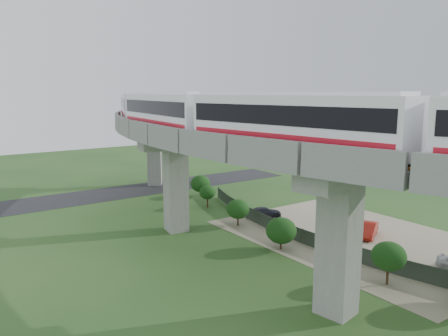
% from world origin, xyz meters
% --- Properties ---
extents(ground, '(160.00, 160.00, 0.00)m').
position_xyz_m(ground, '(0.00, 0.00, 0.00)').
color(ground, '#274C1E').
rests_on(ground, ground).
extents(dirt_lot, '(18.00, 26.00, 0.04)m').
position_xyz_m(dirt_lot, '(14.00, -2.00, 0.02)').
color(dirt_lot, gray).
rests_on(dirt_lot, ground).
extents(asphalt_road, '(60.00, 8.00, 0.03)m').
position_xyz_m(asphalt_road, '(0.00, 30.00, 0.01)').
color(asphalt_road, '#232326').
rests_on(asphalt_road, ground).
extents(viaduct, '(19.58, 73.98, 11.40)m').
position_xyz_m(viaduct, '(3.84, 0.00, 9.05)').
color(viaduct, '#99968E').
rests_on(viaduct, ground).
extents(metro_train, '(11.43, 61.33, 3.64)m').
position_xyz_m(metro_train, '(0.37, -1.47, 12.31)').
color(metro_train, white).
rests_on(metro_train, ground).
extents(fence, '(3.87, 38.73, 1.50)m').
position_xyz_m(fence, '(9.75, 0.00, 0.75)').
color(fence, '#2D382D').
rests_on(fence, ground).
extents(tree_0, '(2.70, 2.70, 2.90)m').
position_xyz_m(tree_0, '(10.80, 21.48, 1.75)').
color(tree_0, '#382314').
rests_on(tree_0, ground).
extents(tree_1, '(2.01, 2.01, 2.77)m').
position_xyz_m(tree_1, '(8.40, 16.06, 1.91)').
color(tree_1, '#382314').
rests_on(tree_1, ground).
extents(tree_2, '(2.43, 2.43, 2.86)m').
position_xyz_m(tree_2, '(6.96, 7.98, 1.83)').
color(tree_2, '#382314').
rests_on(tree_2, ground).
extents(tree_3, '(2.76, 2.76, 2.93)m').
position_xyz_m(tree_3, '(5.89, 0.14, 1.75)').
color(tree_3, '#382314').
rests_on(tree_3, ground).
extents(tree_4, '(2.51, 2.51, 3.28)m').
position_xyz_m(tree_4, '(7.24, -9.85, 2.21)').
color(tree_4, '#382314').
rests_on(tree_4, ground).
extents(car_red, '(4.35, 3.21, 1.37)m').
position_xyz_m(car_red, '(15.19, -2.23, 0.72)').
color(car_red, '#A11A0E').
rests_on(car_red, dirt_lot).
extents(car_dark, '(4.14, 2.73, 1.11)m').
position_xyz_m(car_dark, '(11.34, 8.74, 0.60)').
color(car_dark, black).
rests_on(car_dark, dirt_lot).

